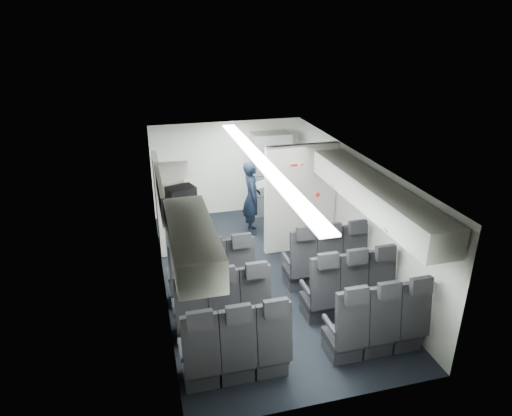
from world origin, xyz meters
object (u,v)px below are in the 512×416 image
seat_row_mid (287,301)px  flight_attendant (252,198)px  seat_row_front (270,271)px  boarding_door (159,203)px  galley_unit (271,174)px  carry_on_bag (181,195)px  seat_row_rear (309,340)px

seat_row_mid → flight_attendant: (0.27, 3.23, 0.38)m
seat_row_front → boarding_door: bearing=128.2°
galley_unit → boarding_door: size_ratio=1.02×
galley_unit → boarding_door: 2.84m
seat_row_mid → flight_attendant: bearing=85.2°
seat_row_mid → galley_unit: bearing=77.1°
seat_row_front → seat_row_mid: 0.90m
galley_unit → flight_attendant: 1.16m
flight_attendant → seat_row_front: bearing=-179.5°
seat_row_front → carry_on_bag: 1.96m
seat_row_front → seat_row_mid: same height
boarding_door → seat_row_rear: bearing=-67.1°
seat_row_front → carry_on_bag: bearing=170.3°
seat_row_mid → flight_attendant: 3.27m
seat_row_front → seat_row_rear: (0.00, -1.80, 0.00)m
seat_row_mid → carry_on_bag: carry_on_bag is taller
galley_unit → flight_attendant: (-0.68, -0.92, -0.16)m
seat_row_mid → galley_unit: (0.95, 4.15, 0.55)m
flight_attendant → seat_row_rear: bearing=-176.6°
seat_row_front → carry_on_bag: carry_on_bag is taller
seat_row_mid → seat_row_rear: size_ratio=1.00×
galley_unit → carry_on_bag: size_ratio=4.68×
boarding_door → flight_attendant: size_ratio=1.18×
seat_row_rear → carry_on_bag: 2.81m
seat_row_rear → seat_row_front: bearing=90.0°
flight_attendant → carry_on_bag: size_ratio=3.87×
galley_unit → boarding_door: galley_unit is taller
carry_on_bag → flight_attendant: bearing=33.7°
boarding_door → seat_row_mid: bearing=-61.2°
boarding_door → seat_row_front: bearing=-51.8°
seat_row_rear → carry_on_bag: carry_on_bag is taller
seat_row_mid → carry_on_bag: bearing=140.2°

